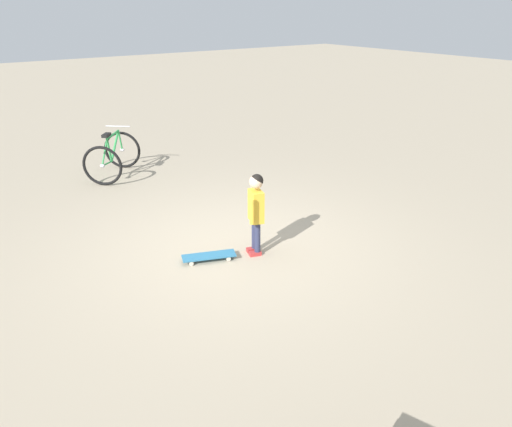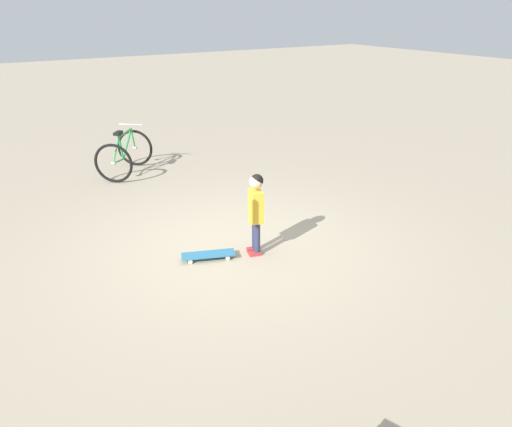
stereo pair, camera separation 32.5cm
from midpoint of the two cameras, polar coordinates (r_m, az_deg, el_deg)
The scene contains 4 objects.
ground_plane at distance 6.57m, azimuth -1.23°, elevation -3.72°, with size 50.00×50.00×0.00m, color tan.
child_person at distance 6.11m, azimuth 1.51°, elevation 0.90°, with size 0.31×0.30×1.06m.
skateboard at distance 6.23m, azimuth -4.00°, elevation -4.77°, with size 0.42×0.69×0.07m.
bicycle_near at distance 9.51m, azimuth -13.90°, elevation 6.65°, with size 1.27×1.24×0.85m.
Camera 2 is at (5.12, -2.89, 2.96)m, focal length 34.86 mm.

